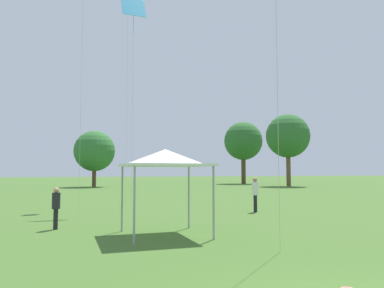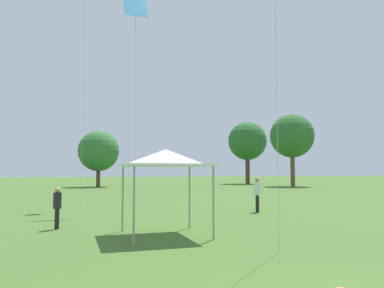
{
  "view_description": "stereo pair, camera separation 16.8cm",
  "coord_description": "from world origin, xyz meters",
  "views": [
    {
      "loc": [
        -4.44,
        -4.01,
        2.2
      ],
      "look_at": [
        -0.15,
        7.87,
        3.12
      ],
      "focal_mm": 35.0,
      "sensor_mm": 36.0,
      "label": 1
    },
    {
      "loc": [
        -4.28,
        -4.07,
        2.2
      ],
      "look_at": [
        -0.15,
        7.87,
        3.12
      ],
      "focal_mm": 35.0,
      "sensor_mm": 36.0,
      "label": 2
    }
  ],
  "objects": [
    {
      "name": "distant_tree_3",
      "position": [
        0.51,
        50.65,
        5.08
      ],
      "size": [
        5.78,
        5.78,
        7.99
      ],
      "color": "brown",
      "rests_on": "ground"
    },
    {
      "name": "person_standing_1",
      "position": [
        -4.44,
        11.26,
        0.95
      ],
      "size": [
        0.41,
        0.41,
        1.58
      ],
      "rotation": [
        0.0,
        0.0,
        3.61
      ],
      "color": "black",
      "rests_on": "ground"
    },
    {
      "name": "canopy_tent",
      "position": [
        -0.89,
        8.61,
        2.65
      ],
      "size": [
        2.93,
        2.93,
        2.97
      ],
      "rotation": [
        0.0,
        0.0,
        -0.02
      ],
      "color": "white",
      "rests_on": "ground"
    },
    {
      "name": "kite_4",
      "position": [
        -0.26,
        18.17,
        12.06
      ],
      "size": [
        1.5,
        0.74,
        12.94
      ],
      "rotation": [
        0.0,
        0.0,
        5.56
      ],
      "color": "#339EDB",
      "rests_on": "ground"
    },
    {
      "name": "distant_tree_2",
      "position": [
        26.93,
        55.83,
        7.6
      ],
      "size": [
        6.86,
        6.86,
        11.08
      ],
      "color": "brown",
      "rests_on": "ground"
    },
    {
      "name": "person_standing_0",
      "position": [
        5.7,
        14.01,
        1.12
      ],
      "size": [
        0.43,
        0.43,
        1.86
      ],
      "rotation": [
        0.0,
        0.0,
        4.47
      ],
      "color": "black",
      "rests_on": "ground"
    },
    {
      "name": "distant_tree_0",
      "position": [
        27.83,
        43.33,
        7.44
      ],
      "size": [
        6.49,
        6.49,
        10.72
      ],
      "color": "brown",
      "rests_on": "ground"
    },
    {
      "name": "kite_3",
      "position": [
        0.05,
        21.97,
        14.4
      ],
      "size": [
        0.79,
        0.53,
        15.86
      ],
      "rotation": [
        0.0,
        0.0,
        2.53
      ],
      "color": "white",
      "rests_on": "ground"
    }
  ]
}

